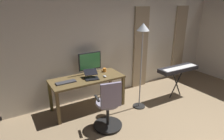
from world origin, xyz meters
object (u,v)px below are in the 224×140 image
at_px(desk, 87,82).
at_px(piano_keyboard, 178,69).
at_px(floor_lamp, 142,44).
at_px(laptop, 91,76).
at_px(computer_keyboard, 66,82).
at_px(office_chair, 109,107).
at_px(computer_mouse, 105,76).
at_px(mug_tea, 104,70).
at_px(computer_monitor, 90,62).

height_order(desk, piano_keyboard, piano_keyboard).
relative_size(piano_keyboard, floor_lamp, 0.57).
bearing_deg(laptop, piano_keyboard, 177.24).
height_order(computer_keyboard, laptop, laptop).
xyz_separation_m(office_chair, computer_mouse, (-0.34, -0.77, 0.29)).
distance_m(desk, laptop, 0.17).
bearing_deg(mug_tea, computer_monitor, -12.34).
height_order(computer_monitor, piano_keyboard, computer_monitor).
height_order(computer_keyboard, floor_lamp, floor_lamp).
relative_size(computer_mouse, floor_lamp, 0.05).
bearing_deg(office_chair, computer_monitor, 93.31).
height_order(office_chair, computer_keyboard, office_chair).
distance_m(laptop, piano_keyboard, 2.15).
bearing_deg(computer_mouse, office_chair, 65.83).
height_order(laptop, computer_mouse, laptop).
relative_size(desk, computer_mouse, 16.00).
bearing_deg(desk, piano_keyboard, 163.08).
relative_size(computer_mouse, mug_tea, 0.79).
xyz_separation_m(mug_tea, piano_keyboard, (-1.63, 0.80, -0.04)).
relative_size(office_chair, computer_keyboard, 2.43).
xyz_separation_m(computer_keyboard, computer_mouse, (-0.84, 0.12, 0.01)).
bearing_deg(computer_mouse, computer_monitor, -65.07).
bearing_deg(floor_lamp, office_chair, 18.82).
distance_m(computer_monitor, floor_lamp, 1.25).
bearing_deg(desk, floor_lamp, 150.55).
bearing_deg(floor_lamp, computer_mouse, -32.25).
xyz_separation_m(office_chair, computer_monitor, (-0.17, -1.14, 0.55)).
relative_size(office_chair, piano_keyboard, 0.92).
bearing_deg(laptop, desk, -34.86).
relative_size(desk, computer_monitor, 2.96).
distance_m(laptop, mug_tea, 0.49).
bearing_deg(computer_monitor, floor_lamp, 136.67).
height_order(desk, floor_lamp, floor_lamp).
distance_m(piano_keyboard, floor_lamp, 1.35).
xyz_separation_m(computer_monitor, floor_lamp, (-0.84, 0.79, 0.46)).
bearing_deg(piano_keyboard, computer_monitor, -22.25).
xyz_separation_m(desk, floor_lamp, (-1.02, 0.58, 0.83)).
relative_size(computer_keyboard, piano_keyboard, 0.38).
bearing_deg(computer_monitor, laptop, 68.81).
relative_size(office_chair, computer_monitor, 1.86).
xyz_separation_m(desk, mug_tea, (-0.51, -0.14, 0.13)).
xyz_separation_m(computer_mouse, mug_tea, (-0.16, -0.30, 0.03)).
height_order(mug_tea, floor_lamp, floor_lamp).
distance_m(desk, floor_lamp, 1.44).
height_order(office_chair, mug_tea, office_chair).
distance_m(laptop, floor_lamp, 1.28).
bearing_deg(mug_tea, piano_keyboard, 154.00).
bearing_deg(office_chair, computer_mouse, 77.69).
height_order(desk, computer_monitor, computer_monitor).
xyz_separation_m(desk, piano_keyboard, (-2.14, 0.65, 0.09)).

